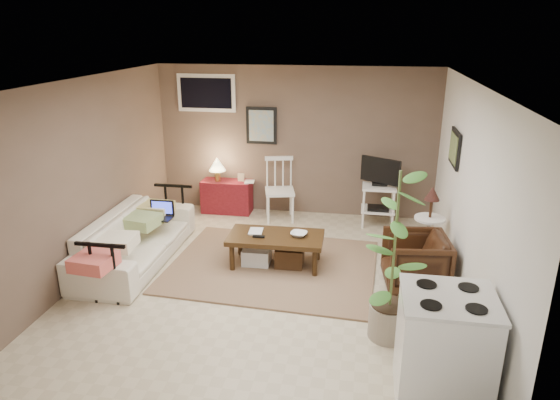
% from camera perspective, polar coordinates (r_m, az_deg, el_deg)
% --- Properties ---
extents(floor, '(5.00, 5.00, 0.00)m').
position_cam_1_polar(floor, '(6.21, -1.63, -9.28)').
color(floor, '#C1B293').
rests_on(floor, ground).
extents(art_back, '(0.50, 0.03, 0.60)m').
position_cam_1_polar(art_back, '(8.14, -2.13, 8.49)').
color(art_back, black).
extents(art_right, '(0.03, 0.60, 0.45)m').
position_cam_1_polar(art_right, '(6.66, 19.36, 5.61)').
color(art_right, black).
extents(window, '(0.96, 0.03, 0.60)m').
position_cam_1_polar(window, '(8.29, -8.41, 12.01)').
color(window, white).
extents(rug, '(2.72, 2.23, 0.03)m').
position_cam_1_polar(rug, '(6.56, -0.85, -7.52)').
color(rug, '#88654F').
rests_on(rug, floor).
extents(coffee_table, '(1.23, 0.65, 0.46)m').
position_cam_1_polar(coffee_table, '(6.47, -0.56, -5.51)').
color(coffee_table, '#36210E').
rests_on(coffee_table, floor).
extents(sofa, '(0.64, 2.21, 0.86)m').
position_cam_1_polar(sofa, '(6.81, -16.24, -3.41)').
color(sofa, '#EDE4CD').
rests_on(sofa, floor).
extents(sofa_pillows, '(0.42, 2.10, 0.15)m').
position_cam_1_polar(sofa_pillows, '(6.54, -16.85, -3.48)').
color(sofa_pillows, '#F6EBCC').
rests_on(sofa_pillows, sofa).
extents(sofa_end_rails, '(0.59, 2.20, 0.74)m').
position_cam_1_polar(sofa_end_rails, '(6.78, -15.23, -3.96)').
color(sofa_end_rails, black).
rests_on(sofa_end_rails, floor).
extents(laptop, '(0.34, 0.25, 0.23)m').
position_cam_1_polar(laptop, '(7.00, -13.46, -1.42)').
color(laptop, black).
rests_on(laptop, sofa).
extents(red_console, '(0.82, 0.36, 0.95)m').
position_cam_1_polar(red_console, '(8.37, -6.18, 0.76)').
color(red_console, maroon).
rests_on(red_console, floor).
extents(spindle_chair, '(0.54, 0.54, 1.00)m').
position_cam_1_polar(spindle_chair, '(7.98, -0.04, 1.00)').
color(spindle_chair, white).
rests_on(spindle_chair, floor).
extents(tv_stand, '(0.59, 0.42, 1.09)m').
position_cam_1_polar(tv_stand, '(7.82, 11.25, 1.07)').
color(tv_stand, white).
rests_on(tv_stand, floor).
extents(side_table, '(0.39, 0.39, 1.05)m').
position_cam_1_polar(side_table, '(6.72, 16.77, -1.78)').
color(side_table, white).
rests_on(side_table, floor).
extents(armchair, '(0.73, 0.77, 0.73)m').
position_cam_1_polar(armchair, '(6.14, 15.21, -6.54)').
color(armchair, black).
rests_on(armchair, floor).
extents(potted_plant, '(0.44, 0.44, 1.77)m').
position_cam_1_polar(potted_plant, '(4.88, 12.91, -5.77)').
color(potted_plant, gray).
rests_on(potted_plant, floor).
extents(stove, '(0.74, 0.69, 0.97)m').
position_cam_1_polar(stove, '(4.45, 18.21, -15.77)').
color(stove, white).
rests_on(stove, floor).
extents(bowl, '(0.21, 0.08, 0.21)m').
position_cam_1_polar(bowl, '(6.34, 2.17, -3.25)').
color(bowl, '#36210E').
rests_on(bowl, coffee_table).
extents(book_table, '(0.18, 0.03, 0.24)m').
position_cam_1_polar(book_table, '(6.47, -3.57, -2.66)').
color(book_table, '#36210E').
rests_on(book_table, coffee_table).
extents(book_console, '(0.16, 0.04, 0.21)m').
position_cam_1_polar(book_console, '(8.16, -4.07, 2.73)').
color(book_console, '#36210E').
rests_on(book_console, red_console).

